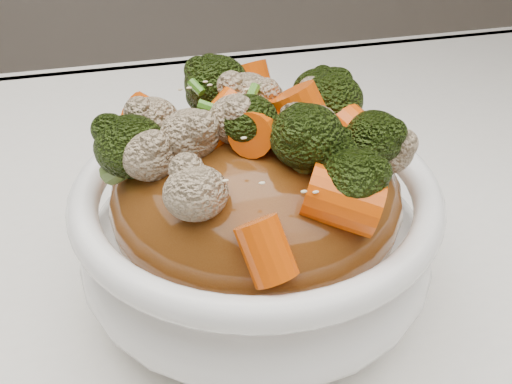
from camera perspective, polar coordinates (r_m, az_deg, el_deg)
name	(u,v)px	position (r m, az deg, el deg)	size (l,w,h in m)	color
tablecloth	(241,335)	(0.38, -1.39, -13.43)	(1.20, 0.80, 0.04)	white
bowl	(256,235)	(0.36, 0.00, -4.11)	(0.21, 0.21, 0.08)	white
sauce_base	(256,196)	(0.34, 0.00, -0.40)	(0.17, 0.17, 0.09)	#653411
carrots	(256,101)	(0.31, 0.00, 8.67)	(0.17, 0.17, 0.05)	#EA5307
broccoli	(256,103)	(0.31, 0.00, 8.51)	(0.17, 0.17, 0.04)	black
cauliflower	(256,106)	(0.31, 0.00, 8.19)	(0.17, 0.17, 0.03)	tan
scallions	(256,99)	(0.31, 0.00, 8.83)	(0.12, 0.12, 0.02)	#3B781B
sesame_seeds	(256,99)	(0.31, 0.00, 8.83)	(0.15, 0.15, 0.01)	beige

